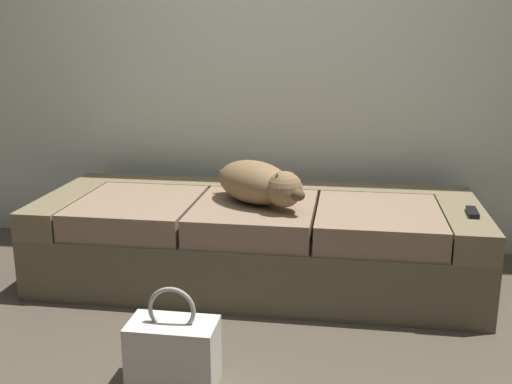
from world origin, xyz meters
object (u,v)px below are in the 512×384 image
Objects in this scene: handbag at (173,351)px; couch at (258,240)px; tv_remote at (472,212)px; dog_tan at (259,183)px.

couch is at bearing 81.09° from handbag.
tv_remote reaches higher than couch.
dog_tan is (0.02, -0.09, 0.32)m from couch.
dog_tan is at bearing -178.79° from tv_remote.
tv_remote is at bearing -1.66° from dog_tan.
handbag is (-1.18, -0.89, -0.32)m from tv_remote.
tv_remote is at bearing -6.43° from couch.
couch is at bearing 176.43° from tv_remote.
dog_tan is at bearing -75.99° from couch.
dog_tan reaches higher than couch.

